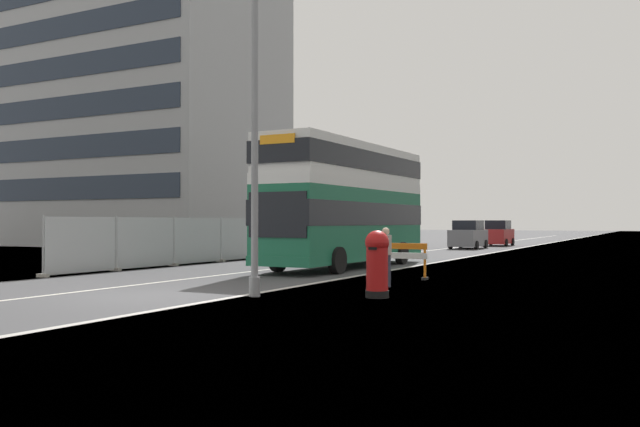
{
  "coord_description": "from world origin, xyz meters",
  "views": [
    {
      "loc": [
        12.2,
        -13.03,
        1.91
      ],
      "look_at": [
        1.23,
        7.74,
        2.2
      ],
      "focal_mm": 37.64,
      "sensor_mm": 36.0,
      "label": 1
    }
  ],
  "objects_px": {
    "car_oncoming_near": "(381,237)",
    "car_receding_mid": "(468,235)",
    "roadworks_barrier": "(405,257)",
    "red_pillar_postbox": "(377,261)",
    "double_decker_bus": "(347,203)",
    "lamppost_foreground": "(255,136)",
    "car_receding_far": "(498,234)",
    "pedestrian_at_kerb": "(386,257)"
  },
  "relations": [
    {
      "from": "red_pillar_postbox",
      "to": "car_receding_mid",
      "type": "distance_m",
      "value": 32.22
    },
    {
      "from": "roadworks_barrier",
      "to": "lamppost_foreground",
      "type": "bearing_deg",
      "value": -103.14
    },
    {
      "from": "pedestrian_at_kerb",
      "to": "roadworks_barrier",
      "type": "bearing_deg",
      "value": 99.05
    },
    {
      "from": "roadworks_barrier",
      "to": "car_receding_mid",
      "type": "bearing_deg",
      "value": 100.93
    },
    {
      "from": "pedestrian_at_kerb",
      "to": "double_decker_bus",
      "type": "bearing_deg",
      "value": 123.37
    },
    {
      "from": "car_oncoming_near",
      "to": "lamppost_foreground",
      "type": "bearing_deg",
      "value": -74.21
    },
    {
      "from": "double_decker_bus",
      "to": "pedestrian_at_kerb",
      "type": "distance_m",
      "value": 8.61
    },
    {
      "from": "lamppost_foreground",
      "to": "pedestrian_at_kerb",
      "type": "xyz_separation_m",
      "value": [
        2.01,
        3.9,
        -3.23
      ]
    },
    {
      "from": "car_oncoming_near",
      "to": "car_receding_mid",
      "type": "relative_size",
      "value": 1.08
    },
    {
      "from": "lamppost_foreground",
      "to": "pedestrian_at_kerb",
      "type": "height_order",
      "value": "lamppost_foreground"
    },
    {
      "from": "lamppost_foreground",
      "to": "car_receding_far",
      "type": "relative_size",
      "value": 2.25
    },
    {
      "from": "lamppost_foreground",
      "to": "car_oncoming_near",
      "type": "relative_size",
      "value": 1.94
    },
    {
      "from": "roadworks_barrier",
      "to": "car_oncoming_near",
      "type": "relative_size",
      "value": 0.33
    },
    {
      "from": "roadworks_barrier",
      "to": "car_receding_far",
      "type": "bearing_deg",
      "value": 97.75
    },
    {
      "from": "double_decker_bus",
      "to": "lamppost_foreground",
      "type": "relative_size",
      "value": 1.28
    },
    {
      "from": "car_receding_mid",
      "to": "car_receding_far",
      "type": "bearing_deg",
      "value": 84.89
    },
    {
      "from": "double_decker_bus",
      "to": "car_oncoming_near",
      "type": "relative_size",
      "value": 2.49
    },
    {
      "from": "red_pillar_postbox",
      "to": "pedestrian_at_kerb",
      "type": "relative_size",
      "value": 0.97
    },
    {
      "from": "lamppost_foreground",
      "to": "car_receding_mid",
      "type": "height_order",
      "value": "lamppost_foreground"
    },
    {
      "from": "roadworks_barrier",
      "to": "car_receding_mid",
      "type": "distance_m",
      "value": 26.6
    },
    {
      "from": "roadworks_barrier",
      "to": "red_pillar_postbox",
      "type": "bearing_deg",
      "value": -76.63
    },
    {
      "from": "car_oncoming_near",
      "to": "pedestrian_at_kerb",
      "type": "relative_size",
      "value": 2.57
    },
    {
      "from": "double_decker_bus",
      "to": "car_oncoming_near",
      "type": "distance_m",
      "value": 15.78
    },
    {
      "from": "red_pillar_postbox",
      "to": "car_receding_far",
      "type": "relative_size",
      "value": 0.44
    },
    {
      "from": "double_decker_bus",
      "to": "lamppost_foreground",
      "type": "height_order",
      "value": "lamppost_foreground"
    },
    {
      "from": "double_decker_bus",
      "to": "roadworks_barrier",
      "type": "distance_m",
      "value": 6.26
    },
    {
      "from": "car_receding_mid",
      "to": "pedestrian_at_kerb",
      "type": "relative_size",
      "value": 2.38
    },
    {
      "from": "roadworks_barrier",
      "to": "car_receding_mid",
      "type": "height_order",
      "value": "car_receding_mid"
    },
    {
      "from": "pedestrian_at_kerb",
      "to": "car_oncoming_near",
      "type": "bearing_deg",
      "value": 113.01
    },
    {
      "from": "red_pillar_postbox",
      "to": "roadworks_barrier",
      "type": "bearing_deg",
      "value": 103.37
    },
    {
      "from": "red_pillar_postbox",
      "to": "car_receding_mid",
      "type": "bearing_deg",
      "value": 101.36
    },
    {
      "from": "red_pillar_postbox",
      "to": "roadworks_barrier",
      "type": "height_order",
      "value": "red_pillar_postbox"
    },
    {
      "from": "car_oncoming_near",
      "to": "car_receding_far",
      "type": "xyz_separation_m",
      "value": [
        4.43,
        13.55,
        0.02
      ]
    },
    {
      "from": "double_decker_bus",
      "to": "lamppost_foreground",
      "type": "distance_m",
      "value": 11.32
    },
    {
      "from": "lamppost_foreground",
      "to": "car_receding_mid",
      "type": "xyz_separation_m",
      "value": [
        -3.48,
        32.82,
        -3.16
      ]
    },
    {
      "from": "red_pillar_postbox",
      "to": "pedestrian_at_kerb",
      "type": "xyz_separation_m",
      "value": [
        -0.85,
        2.67,
        -0.05
      ]
    },
    {
      "from": "lamppost_foreground",
      "to": "red_pillar_postbox",
      "type": "xyz_separation_m",
      "value": [
        2.87,
        1.23,
        -3.18
      ]
    },
    {
      "from": "roadworks_barrier",
      "to": "car_receding_far",
      "type": "distance_m",
      "value": 33.03
    },
    {
      "from": "red_pillar_postbox",
      "to": "car_receding_mid",
      "type": "xyz_separation_m",
      "value": [
        -6.34,
        31.59,
        0.02
      ]
    },
    {
      "from": "car_receding_mid",
      "to": "car_oncoming_near",
      "type": "bearing_deg",
      "value": -118.95
    },
    {
      "from": "red_pillar_postbox",
      "to": "car_receding_mid",
      "type": "relative_size",
      "value": 0.41
    },
    {
      "from": "lamppost_foreground",
      "to": "car_receding_mid",
      "type": "relative_size",
      "value": 2.1
    }
  ]
}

